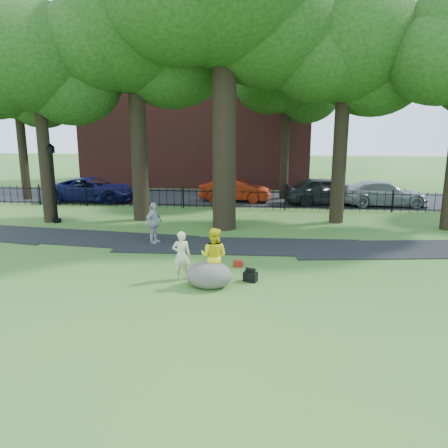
# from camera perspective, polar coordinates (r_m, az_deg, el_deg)

# --- Properties ---
(ground) EXTENTS (120.00, 120.00, 0.00)m
(ground) POSITION_cam_1_polar(r_m,az_deg,el_deg) (14.19, -3.09, -7.05)
(ground) COLOR #2D6724
(ground) RESTS_ON ground
(footpath) EXTENTS (36.07, 3.85, 0.03)m
(footpath) POSITION_cam_1_polar(r_m,az_deg,el_deg) (17.77, 2.14, -2.94)
(footpath) COLOR black
(footpath) RESTS_ON ground
(street) EXTENTS (80.00, 7.00, 0.02)m
(street) POSITION_cam_1_polar(r_m,az_deg,el_deg) (29.64, 1.94, 3.42)
(street) COLOR black
(street) RESTS_ON ground
(iron_fence) EXTENTS (44.00, 0.04, 1.20)m
(iron_fence) POSITION_cam_1_polar(r_m,az_deg,el_deg) (25.61, 1.26, 3.30)
(iron_fence) COLOR black
(iron_fence) RESTS_ON ground
(brick_building) EXTENTS (18.00, 8.00, 12.00)m
(brick_building) POSITION_cam_1_polar(r_m,az_deg,el_deg) (37.70, -3.29, 14.55)
(brick_building) COLOR maroon
(brick_building) RESTS_ON ground
(tree_row) EXTENTS (26.82, 7.96, 12.42)m
(tree_row) POSITION_cam_1_polar(r_m,az_deg,el_deg) (21.89, 1.91, 21.55)
(tree_row) COLOR black
(tree_row) RESTS_ON ground
(woman) EXTENTS (0.64, 0.49, 1.57)m
(woman) POSITION_cam_1_polar(r_m,az_deg,el_deg) (13.91, -5.59, -4.10)
(woman) COLOR beige
(woman) RESTS_ON ground
(man) EXTENTS (0.99, 0.84, 1.78)m
(man) POSITION_cam_1_polar(r_m,az_deg,el_deg) (13.42, -1.33, -4.22)
(man) COLOR yellow
(man) RESTS_ON ground
(pedestrian) EXTENTS (0.79, 1.09, 1.72)m
(pedestrian) POSITION_cam_1_polar(r_m,az_deg,el_deg) (18.26, -9.19, 0.12)
(pedestrian) COLOR #B5B5BA
(pedestrian) RESTS_ON ground
(boulder) EXTENTS (1.54, 1.24, 0.83)m
(boulder) POSITION_cam_1_polar(r_m,az_deg,el_deg) (13.34, -1.99, -6.46)
(boulder) COLOR gray
(boulder) RESTS_ON ground
(lamppost) EXTENTS (0.39, 0.39, 3.95)m
(lamppost) POSITION_cam_1_polar(r_m,az_deg,el_deg) (23.37, -21.31, 4.83)
(lamppost) COLOR black
(lamppost) RESTS_ON ground
(backpack) EXTENTS (0.48, 0.39, 0.31)m
(backpack) POSITION_cam_1_polar(r_m,az_deg,el_deg) (13.84, 3.47, -6.89)
(backpack) COLOR black
(backpack) RESTS_ON ground
(red_bag) EXTENTS (0.34, 0.22, 0.23)m
(red_bag) POSITION_cam_1_polar(r_m,az_deg,el_deg) (15.23, 1.85, -5.19)
(red_bag) COLOR maroon
(red_bag) RESTS_ON ground
(red_sedan) EXTENTS (4.62, 1.96, 1.48)m
(red_sedan) POSITION_cam_1_polar(r_m,az_deg,el_deg) (28.24, 1.45, 4.48)
(red_sedan) COLOR maroon
(red_sedan) RESTS_ON ground
(navy_van) EXTENTS (5.55, 2.60, 1.54)m
(navy_van) POSITION_cam_1_polar(r_m,az_deg,el_deg) (29.37, -16.80, 4.31)
(navy_van) COLOR #0D0F41
(navy_van) RESTS_ON ground
(grey_car) EXTENTS (5.25, 2.69, 1.71)m
(grey_car) POSITION_cam_1_polar(r_m,az_deg,el_deg) (27.78, 13.08, 4.25)
(grey_car) COLOR black
(grey_car) RESTS_ON ground
(silver_car) EXTENTS (5.30, 2.36, 1.51)m
(silver_car) POSITION_cam_1_polar(r_m,az_deg,el_deg) (28.36, 20.14, 3.77)
(silver_car) COLOR #97999F
(silver_car) RESTS_ON ground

